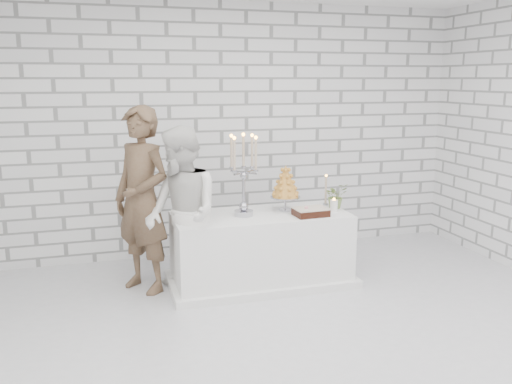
% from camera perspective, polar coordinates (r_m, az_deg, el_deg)
% --- Properties ---
extents(ground, '(6.00, 5.00, 0.01)m').
position_cam_1_polar(ground, '(4.58, 3.81, -15.58)').
color(ground, silver).
rests_on(ground, ground).
extents(wall_back, '(6.00, 0.01, 3.00)m').
position_cam_1_polar(wall_back, '(6.50, -3.67, 6.48)').
color(wall_back, white).
rests_on(wall_back, ground).
extents(cake_table, '(1.80, 0.80, 0.75)m').
position_cam_1_polar(cake_table, '(5.64, 0.51, -6.03)').
color(cake_table, white).
rests_on(cake_table, ground).
extents(groom, '(0.78, 0.81, 1.87)m').
position_cam_1_polar(groom, '(5.45, -11.98, -0.85)').
color(groom, brown).
rests_on(groom, ground).
extents(bride, '(0.83, 0.96, 1.69)m').
position_cam_1_polar(bride, '(5.18, -7.87, -2.38)').
color(bride, white).
rests_on(bride, ground).
extents(candelabra, '(0.38, 0.38, 0.84)m').
position_cam_1_polar(candelabra, '(5.38, -1.33, 1.83)').
color(candelabra, '#A9A9B3').
rests_on(candelabra, cake_table).
extents(croquembouche, '(0.32, 0.32, 0.49)m').
position_cam_1_polar(croquembouche, '(5.63, 3.14, 0.43)').
color(croquembouche, '#B37225').
rests_on(croquembouche, cake_table).
extents(chocolate_cake, '(0.34, 0.26, 0.08)m').
position_cam_1_polar(chocolate_cake, '(5.48, 5.83, -2.11)').
color(chocolate_cake, black).
rests_on(chocolate_cake, cake_table).
extents(pillar_candle, '(0.09, 0.09, 0.12)m').
position_cam_1_polar(pillar_candle, '(5.70, 8.26, -1.44)').
color(pillar_candle, white).
rests_on(pillar_candle, cake_table).
extents(extra_taper, '(0.06, 0.06, 0.32)m').
position_cam_1_polar(extra_taper, '(5.94, 7.42, 0.12)').
color(extra_taper, tan).
rests_on(extra_taper, cake_table).
extents(flowers, '(0.27, 0.25, 0.27)m').
position_cam_1_polar(flowers, '(5.82, 8.47, -0.39)').
color(flowers, olive).
rests_on(flowers, cake_table).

